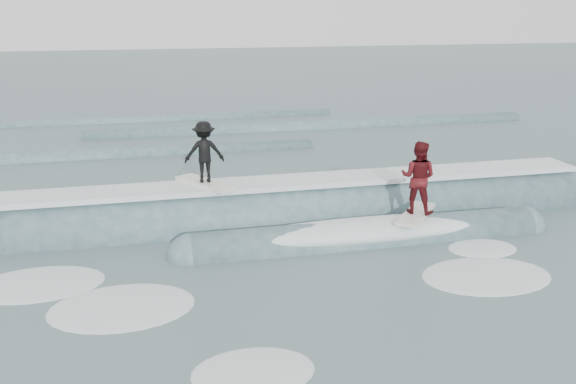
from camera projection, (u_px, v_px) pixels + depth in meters
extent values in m
plane|color=#374E50|center=(332.00, 291.00, 13.53)|extent=(160.00, 160.00, 0.00)
cylinder|color=#36555C|center=(280.00, 220.00, 18.04)|extent=(21.83, 2.03, 2.03)
cylinder|color=#36555C|center=(367.00, 241.00, 16.41)|extent=(9.00, 1.16, 1.16)
sphere|color=#36555C|center=(191.00, 257.00, 15.37)|extent=(1.16, 1.16, 1.16)
sphere|color=#36555C|center=(523.00, 227.00, 17.44)|extent=(1.16, 1.16, 1.16)
cube|color=white|center=(279.00, 183.00, 17.74)|extent=(18.00, 1.30, 0.14)
ellipsoid|color=white|center=(368.00, 230.00, 16.32)|extent=(7.60, 1.30, 0.60)
cube|color=silver|center=(205.00, 183.00, 17.24)|extent=(1.50, 2.00, 0.10)
imported|color=black|center=(204.00, 152.00, 16.99)|extent=(1.08, 0.65, 1.63)
cube|color=silver|center=(416.00, 214.00, 16.53)|extent=(1.69, 1.90, 0.10)
imported|color=#460D10|center=(418.00, 177.00, 16.26)|extent=(1.15, 1.12, 1.86)
ellipsoid|color=white|center=(482.00, 248.00, 15.92)|extent=(1.81, 1.23, 0.10)
ellipsoid|color=white|center=(253.00, 372.00, 10.57)|extent=(2.02, 1.38, 0.10)
ellipsoid|color=white|center=(122.00, 307.00, 12.83)|extent=(3.08, 2.10, 0.10)
ellipsoid|color=white|center=(486.00, 276.00, 14.32)|extent=(3.33, 2.27, 0.10)
ellipsoid|color=white|center=(37.00, 284.00, 13.88)|extent=(2.54, 1.73, 0.10)
cylinder|color=#36555C|center=(38.00, 161.00, 24.86)|extent=(22.00, 0.70, 0.70)
cylinder|color=#36555C|center=(316.00, 128.00, 31.43)|extent=(22.00, 0.80, 0.80)
cylinder|color=#36555C|center=(125.00, 122.00, 33.08)|extent=(22.00, 0.60, 0.60)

